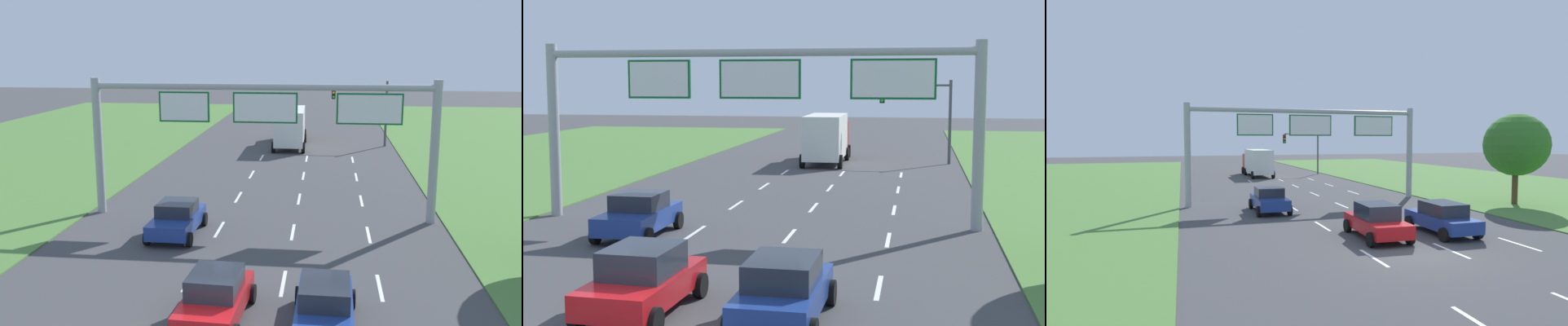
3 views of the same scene
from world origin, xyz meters
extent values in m
plane|color=#424244|center=(0.00, 0.00, 0.00)|extent=(200.00, 200.00, 0.00)
cube|color=white|center=(-1.75, -6.00, 0.00)|extent=(0.14, 2.40, 0.01)
cube|color=white|center=(-1.75, 0.00, 0.00)|extent=(0.14, 2.40, 0.01)
cube|color=white|center=(-1.75, 6.00, 0.00)|extent=(0.14, 2.40, 0.01)
cube|color=white|center=(-1.75, 12.00, 0.00)|extent=(0.14, 2.40, 0.01)
cube|color=white|center=(-1.75, 18.00, 0.00)|extent=(0.14, 2.40, 0.01)
cube|color=white|center=(-1.75, 24.00, 0.00)|extent=(0.14, 2.40, 0.01)
cube|color=white|center=(-1.75, 30.00, 0.00)|extent=(0.14, 2.40, 0.01)
cube|color=white|center=(1.75, 0.00, 0.00)|extent=(0.14, 2.40, 0.01)
cube|color=white|center=(1.75, 6.00, 0.00)|extent=(0.14, 2.40, 0.01)
cube|color=white|center=(1.75, 12.00, 0.00)|extent=(0.14, 2.40, 0.01)
cube|color=white|center=(1.75, 18.00, 0.00)|extent=(0.14, 2.40, 0.01)
cube|color=white|center=(1.75, 24.00, 0.00)|extent=(0.14, 2.40, 0.01)
cube|color=white|center=(1.75, 30.00, 0.00)|extent=(0.14, 2.40, 0.01)
cube|color=white|center=(5.25, 0.00, 0.00)|extent=(0.14, 2.40, 0.01)
cube|color=white|center=(5.25, 6.00, 0.00)|extent=(0.14, 2.40, 0.01)
cube|color=white|center=(5.25, 12.00, 0.00)|extent=(0.14, 2.40, 0.01)
cube|color=white|center=(5.25, 18.00, 0.00)|extent=(0.14, 2.40, 0.01)
cube|color=white|center=(5.25, 24.00, 0.00)|extent=(0.14, 2.40, 0.01)
cube|color=white|center=(5.25, 30.00, 0.00)|extent=(0.14, 2.40, 0.01)
cube|color=red|center=(-0.17, 2.87, 0.62)|extent=(1.99, 4.09, 0.61)
cube|color=#232833|center=(-0.17, 2.88, 1.27)|extent=(1.65, 2.00, 0.68)
cylinder|color=black|center=(-1.01, 4.37, 0.32)|extent=(0.25, 0.65, 0.64)
cylinder|color=black|center=(0.82, 4.28, 0.32)|extent=(0.25, 0.65, 0.64)
cylinder|color=black|center=(-1.16, 1.46, 0.32)|extent=(0.25, 0.65, 0.64)
cylinder|color=black|center=(0.67, 1.37, 0.32)|extent=(0.25, 0.65, 0.64)
cube|color=navy|center=(3.27, 2.77, 0.62)|extent=(1.79, 4.09, 0.60)
cube|color=#232833|center=(3.26, 2.68, 1.23)|extent=(1.55, 2.07, 0.62)
cylinder|color=black|center=(2.40, 4.27, 0.32)|extent=(0.23, 0.64, 0.64)
cylinder|color=black|center=(4.17, 4.24, 0.32)|extent=(0.23, 0.64, 0.64)
cylinder|color=black|center=(2.36, 1.30, 0.32)|extent=(0.23, 0.64, 0.64)
cylinder|color=black|center=(4.13, 1.27, 0.32)|extent=(0.23, 0.64, 0.64)
cube|color=navy|center=(-3.54, 11.03, 0.64)|extent=(1.88, 4.17, 0.64)
cube|color=#232833|center=(-3.54, 11.12, 1.26)|extent=(1.65, 1.86, 0.59)
cylinder|color=black|center=(-4.47, 12.56, 0.32)|extent=(0.23, 0.64, 0.64)
cylinder|color=black|center=(-2.58, 12.55, 0.32)|extent=(0.23, 0.64, 0.64)
cylinder|color=black|center=(-4.49, 9.51, 0.32)|extent=(0.23, 0.64, 0.64)
cylinder|color=black|center=(-2.61, 9.49, 0.32)|extent=(0.23, 0.64, 0.64)
cube|color=#B21E19|center=(0.07, 39.29, 1.55)|extent=(2.23, 2.13, 2.20)
cube|color=silver|center=(0.13, 34.91, 1.87)|extent=(2.45, 6.41, 2.84)
cylinder|color=black|center=(-1.07, 39.78, 0.45)|extent=(0.29, 0.90, 0.90)
cylinder|color=black|center=(1.19, 39.81, 0.45)|extent=(0.29, 0.90, 0.90)
cylinder|color=black|center=(-1.12, 37.48, 0.45)|extent=(0.29, 0.90, 0.90)
cylinder|color=black|center=(1.30, 37.51, 0.45)|extent=(0.29, 0.90, 0.90)
cylinder|color=black|center=(-1.04, 32.30, 0.45)|extent=(0.29, 0.90, 0.90)
cylinder|color=black|center=(1.38, 32.34, 0.45)|extent=(0.29, 0.90, 0.90)
cylinder|color=#9EA0A5|center=(-8.40, 14.23, 3.50)|extent=(0.44, 0.44, 7.00)
cylinder|color=#9EA0A5|center=(8.40, 14.23, 3.50)|extent=(0.44, 0.44, 7.00)
cylinder|color=#9EA0A5|center=(0.00, 14.23, 6.60)|extent=(16.80, 0.32, 0.32)
cube|color=#0C5B28|center=(-3.85, 14.23, 5.58)|extent=(2.54, 0.12, 1.51)
cube|color=white|center=(-3.85, 14.16, 5.58)|extent=(2.38, 0.01, 1.35)
cube|color=#0C5B28|center=(0.20, 14.23, 5.58)|extent=(3.18, 0.12, 1.51)
cube|color=white|center=(0.20, 14.16, 5.58)|extent=(3.02, 0.01, 1.35)
cube|color=#0C5B28|center=(5.25, 14.23, 5.58)|extent=(3.17, 0.12, 1.51)
cube|color=white|center=(5.25, 14.16, 5.58)|extent=(3.01, 0.01, 1.35)
cylinder|color=#47494F|center=(8.26, 36.42, 2.80)|extent=(0.20, 0.20, 5.60)
cylinder|color=#47494F|center=(6.01, 36.42, 5.25)|extent=(4.50, 0.14, 0.14)
cube|color=black|center=(3.76, 36.42, 4.60)|extent=(0.32, 0.36, 1.10)
sphere|color=red|center=(3.76, 36.22, 4.97)|extent=(0.22, 0.22, 0.22)
sphere|color=orange|center=(3.76, 36.22, 4.60)|extent=(0.22, 0.22, 0.22)
sphere|color=green|center=(3.76, 36.22, 4.23)|extent=(0.22, 0.22, 0.22)
cylinder|color=#513823|center=(13.37, 8.61, 1.29)|extent=(0.39, 0.39, 2.58)
sphere|color=#326D26|center=(13.37, 8.61, 4.20)|extent=(4.31, 4.31, 4.31)
camera|label=1|loc=(3.20, -14.00, 8.60)|focal=40.00mm
camera|label=2|loc=(6.21, -13.07, 5.48)|focal=50.00mm
camera|label=3|loc=(-8.77, -14.01, 4.60)|focal=28.00mm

